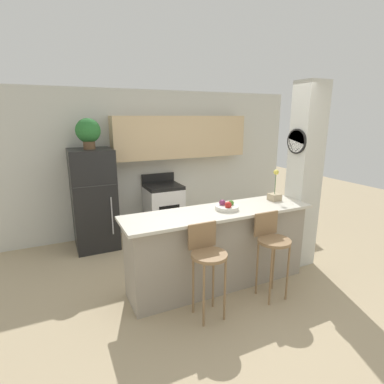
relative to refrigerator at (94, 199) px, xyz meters
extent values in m
plane|color=tan|center=(1.24, -1.87, -0.80)|extent=(14.00, 14.00, 0.00)
cube|color=silver|center=(1.24, 0.41, 0.47)|extent=(5.60, 0.06, 2.55)
cube|color=tan|center=(1.63, 0.22, 0.93)|extent=(2.51, 0.32, 0.75)
cube|color=silver|center=(1.21, 0.24, 0.75)|extent=(0.60, 0.28, 0.12)
cube|color=silver|center=(2.60, -1.85, 0.47)|extent=(0.36, 0.32, 2.55)
cylinder|color=black|center=(2.40, -1.85, 0.97)|extent=(0.02, 0.33, 0.33)
cylinder|color=white|center=(2.40, -1.85, 0.97)|extent=(0.01, 0.29, 0.29)
cube|color=gray|center=(1.24, -1.87, -0.33)|extent=(2.28, 0.52, 0.95)
cube|color=beige|center=(1.24, -1.87, 0.17)|extent=(2.40, 0.64, 0.03)
cube|color=black|center=(0.00, 0.00, -0.26)|extent=(0.66, 0.70, 1.09)
cube|color=black|center=(0.00, 0.00, 0.55)|extent=(0.66, 0.70, 0.51)
cube|color=#333333|center=(0.00, -0.35, 0.29)|extent=(0.62, 0.01, 0.01)
cylinder|color=#B2B2B7|center=(0.21, -0.36, -0.20)|extent=(0.02, 0.02, 0.60)
cube|color=white|center=(1.21, 0.07, -0.38)|extent=(0.62, 0.59, 0.85)
cube|color=black|center=(1.21, 0.07, 0.08)|extent=(0.62, 0.59, 0.06)
cube|color=black|center=(1.21, 0.34, 0.19)|extent=(0.62, 0.04, 0.16)
cube|color=black|center=(1.21, -0.23, -0.34)|extent=(0.37, 0.01, 0.27)
cylinder|color=olive|center=(0.81, -2.40, -0.09)|extent=(0.38, 0.38, 0.03)
cube|color=olive|center=(0.81, -2.23, 0.07)|extent=(0.32, 0.02, 0.28)
cylinder|color=olive|center=(0.69, -2.52, -0.45)|extent=(0.02, 0.02, 0.70)
cylinder|color=olive|center=(0.94, -2.52, -0.45)|extent=(0.02, 0.02, 0.70)
cylinder|color=olive|center=(0.69, -2.27, -0.45)|extent=(0.02, 0.02, 0.70)
cylinder|color=olive|center=(0.94, -2.27, -0.45)|extent=(0.02, 0.02, 0.70)
cylinder|color=olive|center=(1.66, -2.40, -0.09)|extent=(0.38, 0.38, 0.03)
cube|color=olive|center=(1.66, -2.23, 0.07)|extent=(0.32, 0.02, 0.28)
cylinder|color=olive|center=(1.54, -2.52, -0.45)|extent=(0.02, 0.02, 0.70)
cylinder|color=olive|center=(1.78, -2.52, -0.45)|extent=(0.02, 0.02, 0.70)
cylinder|color=olive|center=(1.54, -2.27, -0.45)|extent=(0.02, 0.02, 0.70)
cylinder|color=olive|center=(1.78, -2.27, -0.45)|extent=(0.02, 0.02, 0.70)
cylinder|color=brown|center=(0.00, 0.00, 0.87)|extent=(0.18, 0.18, 0.14)
sphere|color=#286B2D|center=(0.00, 0.00, 1.08)|extent=(0.37, 0.37, 0.37)
cube|color=tan|center=(2.14, -1.80, 0.23)|extent=(0.14, 0.14, 0.09)
cylinder|color=#386633|center=(2.14, -1.80, 0.41)|extent=(0.01, 0.01, 0.28)
sphere|color=#DBCC4C|center=(2.14, -1.80, 0.57)|extent=(0.07, 0.07, 0.07)
cylinder|color=silver|center=(1.33, -1.88, 0.21)|extent=(0.29, 0.29, 0.05)
sphere|color=#4C7F2D|center=(1.40, -1.88, 0.26)|extent=(0.07, 0.07, 0.07)
sphere|color=#7A2D56|center=(1.30, -1.83, 0.26)|extent=(0.08, 0.08, 0.08)
sphere|color=red|center=(1.31, -1.94, 0.26)|extent=(0.08, 0.08, 0.08)
camera|label=1|loc=(-0.54, -4.86, 1.29)|focal=28.00mm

